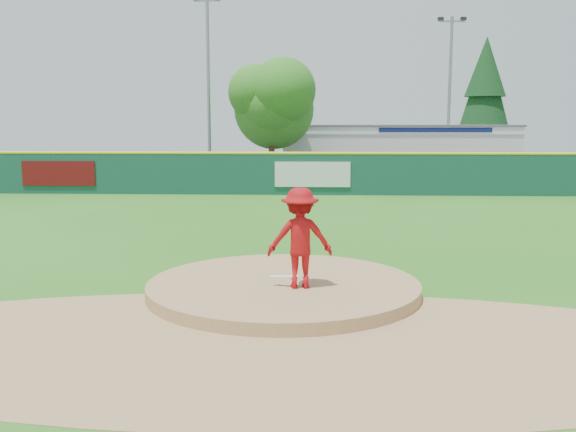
{
  "coord_description": "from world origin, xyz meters",
  "views": [
    {
      "loc": [
        0.66,
        -12.62,
        3.43
      ],
      "look_at": [
        0.0,
        2.0,
        1.3
      ],
      "focal_mm": 40.0,
      "sensor_mm": 36.0,
      "label": 1
    }
  ],
  "objects_px": {
    "light_pole_left": "(208,80)",
    "deciduous_tree": "(272,103)",
    "pitcher": "(300,238)",
    "conifer_tree": "(485,94)",
    "pool_building_grp": "(395,149)",
    "light_pole_right": "(450,89)",
    "van": "(403,173)",
    "playground_slide": "(81,170)"
  },
  "relations": [
    {
      "from": "conifer_tree",
      "to": "pool_building_grp",
      "type": "bearing_deg",
      "value": -150.22
    },
    {
      "from": "playground_slide",
      "to": "van",
      "type": "bearing_deg",
      "value": -1.77
    },
    {
      "from": "deciduous_tree",
      "to": "van",
      "type": "bearing_deg",
      "value": -15.32
    },
    {
      "from": "pitcher",
      "to": "light_pole_left",
      "type": "height_order",
      "value": "light_pole_left"
    },
    {
      "from": "pool_building_grp",
      "to": "light_pole_left",
      "type": "distance_m",
      "value": 13.72
    },
    {
      "from": "pool_building_grp",
      "to": "deciduous_tree",
      "type": "bearing_deg",
      "value": -138.84
    },
    {
      "from": "playground_slide",
      "to": "light_pole_right",
      "type": "distance_m",
      "value": 23.03
    },
    {
      "from": "conifer_tree",
      "to": "light_pole_left",
      "type": "xyz_separation_m",
      "value": [
        -19.0,
        -9.0,
        0.51
      ]
    },
    {
      "from": "van",
      "to": "light_pole_left",
      "type": "distance_m",
      "value": 13.22
    },
    {
      "from": "pitcher",
      "to": "deciduous_tree",
      "type": "distance_m",
      "value": 25.75
    },
    {
      "from": "van",
      "to": "conifer_tree",
      "type": "xyz_separation_m",
      "value": [
        7.61,
        13.02,
        4.88
      ]
    },
    {
      "from": "van",
      "to": "light_pole_left",
      "type": "bearing_deg",
      "value": 70.22
    },
    {
      "from": "conifer_tree",
      "to": "light_pole_right",
      "type": "height_order",
      "value": "light_pole_right"
    },
    {
      "from": "van",
      "to": "conifer_tree",
      "type": "height_order",
      "value": "conifer_tree"
    },
    {
      "from": "pool_building_grp",
      "to": "conifer_tree",
      "type": "height_order",
      "value": "conifer_tree"
    },
    {
      "from": "van",
      "to": "playground_slide",
      "type": "xyz_separation_m",
      "value": [
        -18.23,
        0.56,
        0.07
      ]
    },
    {
      "from": "pitcher",
      "to": "pool_building_grp",
      "type": "height_order",
      "value": "pool_building_grp"
    },
    {
      "from": "pool_building_grp",
      "to": "light_pole_right",
      "type": "xyz_separation_m",
      "value": [
        3.0,
        -2.99,
        3.88
      ]
    },
    {
      "from": "pitcher",
      "to": "pool_building_grp",
      "type": "distance_m",
      "value": 32.91
    },
    {
      "from": "pitcher",
      "to": "conifer_tree",
      "type": "relative_size",
      "value": 0.21
    },
    {
      "from": "van",
      "to": "pitcher",
      "type": "bearing_deg",
      "value": 167.52
    },
    {
      "from": "pitcher",
      "to": "playground_slide",
      "type": "relative_size",
      "value": 0.74
    },
    {
      "from": "van",
      "to": "playground_slide",
      "type": "bearing_deg",
      "value": 87.91
    },
    {
      "from": "playground_slide",
      "to": "light_pole_left",
      "type": "xyz_separation_m",
      "value": [
        6.85,
        3.46,
        5.32
      ]
    },
    {
      "from": "pool_building_grp",
      "to": "light_pole_left",
      "type": "relative_size",
      "value": 1.38
    },
    {
      "from": "pool_building_grp",
      "to": "light_pole_right",
      "type": "height_order",
      "value": "light_pole_right"
    },
    {
      "from": "light_pole_left",
      "to": "light_pole_right",
      "type": "bearing_deg",
      "value": 7.59
    },
    {
      "from": "conifer_tree",
      "to": "light_pole_right",
      "type": "xyz_separation_m",
      "value": [
        -4.0,
        -7.0,
        0.0
      ]
    },
    {
      "from": "playground_slide",
      "to": "conifer_tree",
      "type": "height_order",
      "value": "conifer_tree"
    },
    {
      "from": "playground_slide",
      "to": "pool_building_grp",
      "type": "bearing_deg",
      "value": 24.16
    },
    {
      "from": "light_pole_left",
      "to": "deciduous_tree",
      "type": "bearing_deg",
      "value": -26.57
    },
    {
      "from": "pool_building_grp",
      "to": "conifer_tree",
      "type": "relative_size",
      "value": 1.6
    },
    {
      "from": "light_pole_right",
      "to": "light_pole_left",
      "type": "bearing_deg",
      "value": -172.41
    },
    {
      "from": "pool_building_grp",
      "to": "conifer_tree",
      "type": "distance_m",
      "value": 8.95
    },
    {
      "from": "pitcher",
      "to": "van",
      "type": "height_order",
      "value": "pitcher"
    },
    {
      "from": "pitcher",
      "to": "deciduous_tree",
      "type": "bearing_deg",
      "value": -90.91
    },
    {
      "from": "van",
      "to": "light_pole_right",
      "type": "xyz_separation_m",
      "value": [
        3.61,
        6.02,
        4.88
      ]
    },
    {
      "from": "pitcher",
      "to": "playground_slide",
      "type": "xyz_separation_m",
      "value": [
        -13.19,
        23.97,
        -0.49
      ]
    },
    {
      "from": "deciduous_tree",
      "to": "conifer_tree",
      "type": "xyz_separation_m",
      "value": [
        15.0,
        11.0,
        0.99
      ]
    },
    {
      "from": "van",
      "to": "pool_building_grp",
      "type": "bearing_deg",
      "value": -4.21
    },
    {
      "from": "pitcher",
      "to": "van",
      "type": "bearing_deg",
      "value": -108.33
    },
    {
      "from": "pitcher",
      "to": "light_pole_right",
      "type": "distance_m",
      "value": 30.98
    }
  ]
}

